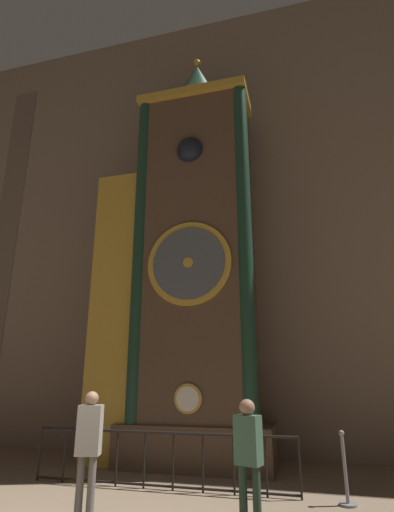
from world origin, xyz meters
TOP-DOWN VIEW (x-y plane):
  - cathedral_back_wall at (-0.09, 6.49)m, footprint 24.00×0.32m
  - clock_tower at (0.09, 5.05)m, footprint 4.35×1.80m
  - railing_fence at (0.27, 3.17)m, footprint 4.96×0.05m
  - visitor_near at (-0.18, 1.44)m, footprint 0.38×0.30m
  - visitor_far at (2.13, 1.62)m, footprint 0.39×0.32m
  - stanchion_post at (3.43, 3.05)m, footprint 0.28×0.28m

SIDE VIEW (x-z plane):
  - stanchion_post at x=3.43m, z-range -0.18..0.89m
  - railing_fence at x=0.27m, z-range 0.05..1.00m
  - visitor_far at x=2.13m, z-range 0.17..1.76m
  - visitor_near at x=-0.18m, z-range 0.17..1.85m
  - clock_tower at x=0.09m, z-range -0.85..10.13m
  - cathedral_back_wall at x=-0.09m, z-range -0.01..13.65m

